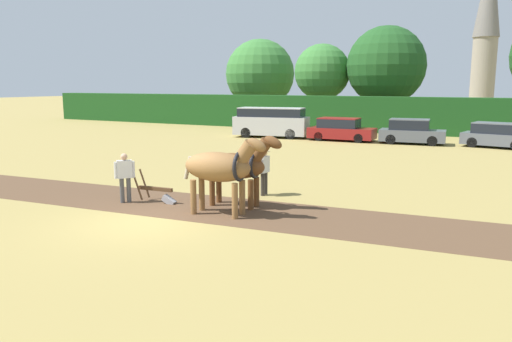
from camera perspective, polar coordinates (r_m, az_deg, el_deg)
The scene contains 16 objects.
ground_plane at distance 14.46m, azimuth -11.98°, elevation -5.62°, with size 240.00×240.00×0.00m, color #998447.
plowed_furrow_strip at distance 18.15m, azimuth -17.80°, elevation -2.70°, with size 33.55×3.21×0.01m, color brown.
hedgerow at distance 40.68m, azimuth 15.08°, elevation 6.21°, with size 70.76×1.64×2.83m, color #194719.
tree_far_left at distance 51.43m, azimuth 0.47°, elevation 11.03°, with size 6.95×6.95×8.27m.
tree_left at distance 46.72m, azimuth 7.57°, elevation 11.14°, with size 5.07×5.07×7.42m.
tree_center_left at distance 45.31m, azimuth 14.65°, elevation 11.57°, with size 6.76×6.76×8.74m.
church_spire at distance 73.55m, azimuth 24.87°, elevation 14.94°, with size 3.34×3.34×21.71m.
draft_horse_lead_left at distance 14.56m, azimuth -4.06°, elevation 0.40°, with size 2.74×1.09×2.41m.
draft_horse_lead_right at distance 15.58m, azimuth -2.11°, elevation 0.59°, with size 2.77×1.01×2.36m.
plow at distance 16.54m, azimuth -11.06°, elevation -2.50°, with size 1.53×0.49×1.13m.
farmer_at_plow at distance 16.69m, azimuth -14.77°, elevation -0.37°, with size 0.47×0.51×1.62m.
farmer_beside_team at distance 17.20m, azimuth 0.93°, elevation 0.34°, with size 0.41×0.65×1.65m.
parked_van at distance 36.07m, azimuth 1.75°, elevation 5.61°, with size 5.53×2.80×2.13m.
parked_car_left at distance 34.46m, azimuth 9.67°, elevation 4.66°, with size 4.48×2.01×1.54m.
parked_car_center_left at distance 33.63m, azimuth 17.33°, elevation 4.27°, with size 4.21×2.15×1.60m.
parked_car_center at distance 33.56m, azimuth 25.76°, elevation 3.65°, with size 4.17×2.42×1.50m.
Camera 1 is at (8.99, -10.65, 3.83)m, focal length 35.00 mm.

